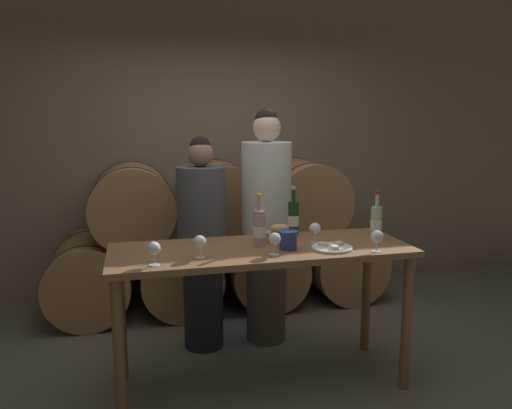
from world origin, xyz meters
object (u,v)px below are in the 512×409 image
Objects in this scene: wine_bottle_white at (376,222)px; wine_glass_left at (200,242)px; cheese_plate at (332,247)px; wine_bottle_red at (293,218)px; bread_basket at (279,235)px; wine_glass_far_right at (377,237)px; blue_crock at (288,239)px; wine_glass_center at (275,239)px; person_left at (202,244)px; wine_bottle_rose at (259,228)px; wine_glass_right at (315,229)px; person_right at (266,226)px; tasting_table at (261,266)px; wine_glass_far_left at (154,249)px.

wine_glass_left is at bearing -171.17° from wine_bottle_white.
wine_bottle_red is at bearing 104.27° from cheese_plate.
wine_glass_far_right is (0.50, -0.39, 0.05)m from bread_basket.
blue_crock is 0.20m from bread_basket.
wine_bottle_red is 0.84m from wine_glass_left.
wine_glass_left is at bearing 174.60° from wine_glass_center.
wine_bottle_white is at bearing -28.69° from person_left.
wine_bottle_rose is (-0.82, -0.02, 0.01)m from wine_bottle_white.
bread_basket is (0.44, -0.53, 0.17)m from person_left.
wine_glass_far_right is (1.06, -0.13, 0.00)m from wine_glass_left.
wine_glass_left is at bearing 173.03° from wine_glass_far_right.
cheese_plate is 0.83m from wine_glass_left.
wine_bottle_red is 2.51× the size of wine_glass_right.
wine_glass_far_right is (0.50, -0.19, 0.03)m from blue_crock.
person_left is at bearing 148.80° from wine_bottle_red.
bread_basket is at bearing 24.68° from wine_glass_left.
wine_glass_left is (-0.40, -0.17, -0.02)m from wine_bottle_rose.
person_left reaches higher than wine_glass_left.
cheese_plate is 1.88× the size of wine_glass_center.
person_right is 7.11× the size of cheese_plate.
blue_crock is at bearing -59.34° from person_left.
tasting_table is 14.02× the size of wine_glass_far_right.
person_right is 1.01m from wine_glass_left.
person_right is 0.86m from wine_glass_center.
wine_glass_right is (1.04, 0.25, 0.00)m from wine_glass_far_left.
wine_bottle_red is 2.51× the size of wine_glass_left.
wine_bottle_white is 0.96× the size of wine_bottle_rose.
blue_crock is at bearing 167.50° from cheese_plate.
person_right is 5.33× the size of wine_bottle_red.
person_right reaches higher than wine_glass_far_left.
person_left is 0.92m from wine_glass_center.
wine_bottle_white reaches higher than wine_glass_right.
wine_glass_left and wine_glass_center have the same top height.
person_right is at bearing 44.87° from wine_glass_far_left.
person_right is (0.50, 0.00, 0.11)m from person_left.
tasting_table is 10.76× the size of bread_basket.
tasting_table is 14.02× the size of wine_glass_right.
bread_basket is (0.15, 0.11, 0.17)m from tasting_table.
bread_basket is at bearing -131.11° from wine_bottle_red.
person_right is at bearing 72.03° from tasting_table.
bread_basket reaches higher than cheese_plate.
wine_glass_far_right reaches higher than bread_basket.
blue_crock is (0.16, -0.12, -0.05)m from wine_bottle_rose.
wine_glass_far_left is (-1.49, -0.28, -0.02)m from wine_bottle_white.
wine_bottle_white is 0.82m from wine_bottle_rose.
wine_bottle_red is at bearing 121.73° from wine_glass_far_right.
wine_glass_center is (-0.27, -0.47, -0.02)m from wine_bottle_red.
wine_bottle_white is 2.40× the size of wine_glass_center.
wine_bottle_white is at bearing -25.60° from wine_bottle_red.
tasting_table is 0.43m from wine_glass_right.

